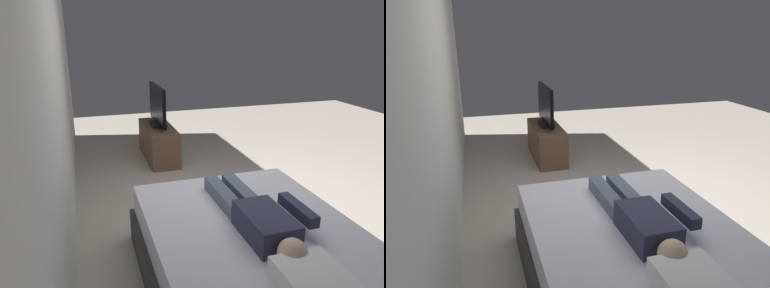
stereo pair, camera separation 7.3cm
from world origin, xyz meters
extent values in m
plane|color=#ADA393|center=(0.00, 0.00, 0.00)|extent=(10.00, 10.00, 0.00)
cube|color=silver|center=(0.40, 1.76, 1.40)|extent=(6.40, 0.10, 2.80)
cube|color=#333338|center=(-1.08, 0.46, 0.15)|extent=(2.02, 1.51, 0.30)
cube|color=white|center=(-1.08, 0.46, 0.42)|extent=(1.94, 1.43, 0.24)
cube|color=white|center=(-1.77, 0.46, 0.60)|extent=(0.48, 0.34, 0.12)
cube|color=#2D334C|center=(-1.18, 0.46, 0.63)|extent=(0.48, 0.28, 0.18)
sphere|color=beige|center=(-1.51, 0.46, 0.63)|extent=(0.18, 0.18, 0.18)
cube|color=slate|center=(-0.64, 0.38, 0.60)|extent=(0.60, 0.11, 0.11)
cube|color=slate|center=(-0.64, 0.54, 0.60)|extent=(0.60, 0.11, 0.11)
cube|color=#2D334C|center=(-1.12, 0.18, 0.67)|extent=(0.40, 0.08, 0.08)
cube|color=black|center=(-0.90, 0.04, 0.55)|extent=(0.15, 0.04, 0.02)
cube|color=brown|center=(1.98, 0.51, 0.25)|extent=(1.10, 0.40, 0.50)
cube|color=black|center=(1.98, 0.51, 0.53)|extent=(0.32, 0.20, 0.05)
cube|color=black|center=(1.98, 0.51, 0.82)|extent=(0.88, 0.05, 0.54)
camera|label=1|loc=(-3.05, 1.54, 1.88)|focal=33.81mm
camera|label=2|loc=(-3.07, 1.47, 1.88)|focal=33.81mm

